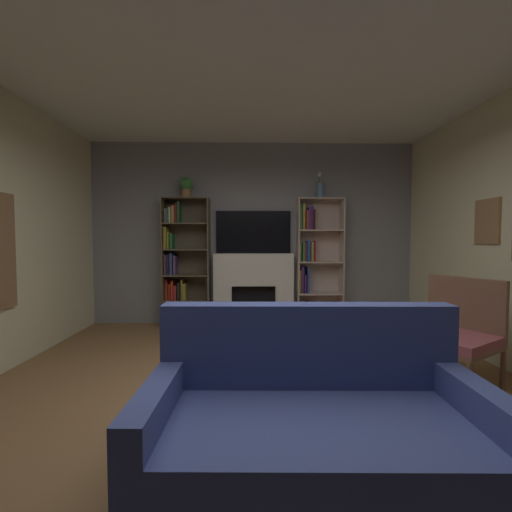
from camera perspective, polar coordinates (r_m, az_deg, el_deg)
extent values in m
plane|color=olive|center=(2.88, 0.62, -24.69)|extent=(6.93, 6.93, 0.00)
cube|color=gray|center=(5.47, -0.45, 3.72)|extent=(5.17, 0.06, 2.85)
cube|color=#9B734B|center=(4.49, 34.07, 4.79)|extent=(0.03, 0.38, 0.49)
cube|color=olive|center=(4.49, 33.97, 4.80)|extent=(0.01, 0.32, 0.43)
cube|color=white|center=(2.99, 0.65, 33.94)|extent=(5.17, 5.89, 0.06)
cube|color=white|center=(5.44, -5.53, -8.11)|extent=(0.28, 0.22, 0.61)
cube|color=white|center=(5.46, 4.67, -8.07)|extent=(0.28, 0.22, 0.61)
cube|color=white|center=(5.35, -0.43, -2.26)|extent=(1.24, 0.22, 0.50)
cube|color=black|center=(5.50, -0.44, -7.98)|extent=(0.68, 0.08, 0.61)
cube|color=#615654|center=(5.24, -0.37, -11.79)|extent=(1.34, 0.30, 0.03)
cube|color=black|center=(5.41, -0.44, 3.99)|extent=(1.17, 0.06, 0.66)
cube|color=brown|center=(5.44, -15.04, -1.02)|extent=(0.02, 0.34, 1.96)
cube|color=brown|center=(5.32, -7.83, -1.03)|extent=(0.02, 0.34, 1.96)
cube|color=brown|center=(5.52, -11.19, -0.92)|extent=(0.70, 0.02, 1.96)
cube|color=brown|center=(5.51, -11.38, -11.16)|extent=(0.67, 0.34, 0.02)
cube|color=#955026|center=(5.58, -14.50, -9.86)|extent=(0.03, 0.24, 0.20)
cube|color=#985F28|center=(5.55, -14.02, -9.56)|extent=(0.03, 0.26, 0.27)
cube|color=#4C3473|center=(5.56, -13.65, -9.73)|extent=(0.02, 0.23, 0.23)
cube|color=#1E6E54|center=(5.56, -13.19, -9.45)|extent=(0.04, 0.20, 0.29)
cube|color=red|center=(5.56, -12.75, -9.64)|extent=(0.04, 0.20, 0.25)
cube|color=brown|center=(5.44, -11.42, -7.23)|extent=(0.67, 0.34, 0.02)
cube|color=#AB3020|center=(5.53, -14.49, -5.36)|extent=(0.03, 0.19, 0.31)
cube|color=#B52B1B|center=(5.52, -14.02, -5.71)|extent=(0.03, 0.19, 0.25)
cube|color=#BD3C1A|center=(5.49, -13.60, -5.46)|extent=(0.03, 0.22, 0.30)
cube|color=#B3292D|center=(5.48, -13.12, -5.87)|extent=(0.04, 0.24, 0.23)
cube|color=black|center=(5.46, -12.57, -5.69)|extent=(0.04, 0.25, 0.27)
cube|color=#A37925|center=(5.45, -12.05, -5.45)|extent=(0.03, 0.24, 0.31)
cube|color=olive|center=(5.43, -11.64, -5.79)|extent=(0.04, 0.27, 0.25)
cube|color=brown|center=(5.38, -11.46, -3.11)|extent=(0.67, 0.34, 0.02)
cube|color=#603C77|center=(5.46, -14.64, -1.38)|extent=(0.02, 0.24, 0.30)
cube|color=black|center=(5.46, -14.25, -1.32)|extent=(0.04, 0.23, 0.31)
cube|color=#314489|center=(5.44, -13.74, -1.22)|extent=(0.04, 0.24, 0.33)
cube|color=#60406F|center=(5.43, -13.21, -1.43)|extent=(0.03, 0.24, 0.29)
cube|color=brown|center=(5.36, -11.50, 1.07)|extent=(0.67, 0.34, 0.02)
cube|color=olive|center=(5.43, -14.63, 2.91)|extent=(0.04, 0.27, 0.33)
cube|color=olive|center=(5.44, -14.19, 2.54)|extent=(0.02, 0.24, 0.26)
cube|color=#267039|center=(5.43, -13.73, 2.39)|extent=(0.03, 0.24, 0.23)
cube|color=brown|center=(5.36, -11.53, 5.26)|extent=(0.67, 0.34, 0.02)
cube|color=beige|center=(5.47, -14.69, 6.40)|extent=(0.03, 0.21, 0.22)
cube|color=#336656|center=(5.43, -14.30, 6.43)|extent=(0.03, 0.29, 0.21)
cube|color=beige|center=(5.42, -13.90, 6.56)|extent=(0.02, 0.28, 0.24)
cube|color=#A58D3B|center=(5.43, -13.45, 6.70)|extent=(0.04, 0.25, 0.26)
cube|color=#B22732|center=(5.45, -13.00, 6.89)|extent=(0.03, 0.20, 0.30)
cube|color=#266939|center=(5.42, -12.60, 7.03)|extent=(0.02, 0.24, 0.32)
cube|color=brown|center=(5.39, -11.57, 9.33)|extent=(0.67, 0.34, 0.02)
cube|color=beige|center=(5.36, 6.94, -1.00)|extent=(0.02, 0.30, 1.96)
cube|color=beige|center=(5.50, 14.04, -0.97)|extent=(0.02, 0.30, 1.96)
cube|color=beige|center=(5.56, 10.23, -0.89)|extent=(0.70, 0.02, 1.96)
cube|color=beige|center=(5.57, 10.45, -11.02)|extent=(0.67, 0.30, 0.02)
cube|color=black|center=(5.51, 7.25, -9.40)|extent=(0.04, 0.20, 0.31)
cube|color=beige|center=(5.51, 7.84, -9.26)|extent=(0.04, 0.21, 0.34)
cube|color=#A48136|center=(5.52, 8.34, -9.55)|extent=(0.03, 0.22, 0.28)
cube|color=#A32627|center=(5.50, 8.79, -9.24)|extent=(0.03, 0.25, 0.34)
cube|color=beige|center=(5.53, 9.14, -9.49)|extent=(0.03, 0.22, 0.28)
cube|color=#622876|center=(5.53, 9.49, -9.36)|extent=(0.03, 0.23, 0.31)
cube|color=beige|center=(5.47, 10.49, -6.12)|extent=(0.67, 0.30, 0.02)
cube|color=olive|center=(5.41, 7.22, -4.19)|extent=(0.03, 0.23, 0.36)
cube|color=#56336D|center=(5.43, 7.63, -3.91)|extent=(0.03, 0.20, 0.41)
cube|color=#5D3081|center=(5.43, 8.07, -4.57)|extent=(0.02, 0.21, 0.28)
cube|color=#2A408F|center=(5.42, 8.53, -3.94)|extent=(0.03, 0.24, 0.40)
cube|color=beige|center=(5.42, 10.53, -0.98)|extent=(0.67, 0.30, 0.02)
cube|color=olive|center=(5.38, 7.25, 0.69)|extent=(0.03, 0.22, 0.30)
cube|color=#2C6A3F|center=(5.38, 7.78, 0.68)|extent=(0.03, 0.23, 0.30)
cube|color=#A62631|center=(5.40, 8.13, 0.66)|extent=(0.03, 0.20, 0.29)
cube|color=#244897|center=(5.39, 8.60, 0.83)|extent=(0.04, 0.24, 0.32)
cube|color=olive|center=(5.42, 9.20, 0.73)|extent=(0.04, 0.21, 0.30)
cube|color=#B12234|center=(5.43, 9.63, 0.83)|extent=(0.02, 0.19, 0.32)
cube|color=beige|center=(5.41, 10.58, 4.21)|extent=(0.67, 0.30, 0.02)
cube|color=#336F39|center=(5.38, 7.33, 6.34)|extent=(0.03, 0.23, 0.38)
cube|color=olive|center=(5.39, 7.82, 6.44)|extent=(0.04, 0.22, 0.40)
cube|color=#A9361E|center=(5.39, 8.36, 5.89)|extent=(0.03, 0.24, 0.29)
cube|color=#52317D|center=(5.41, 8.76, 6.19)|extent=(0.04, 0.21, 0.35)
cube|color=#4A2469|center=(5.44, 9.18, 6.25)|extent=(0.04, 0.18, 0.37)
cube|color=brown|center=(5.45, 9.69, 5.96)|extent=(0.02, 0.18, 0.32)
cube|color=beige|center=(5.44, 10.62, 9.28)|extent=(0.67, 0.30, 0.02)
cylinder|color=#9E7144|center=(5.42, -11.54, 10.09)|extent=(0.16, 0.16, 0.13)
sphere|color=#3E7E3B|center=(5.44, -11.56, 11.64)|extent=(0.21, 0.21, 0.21)
cylinder|color=teal|center=(5.46, 10.63, 10.58)|extent=(0.12, 0.12, 0.23)
cylinder|color=#4C7F3F|center=(5.50, 10.45, 12.41)|extent=(0.01, 0.01, 0.13)
sphere|color=silver|center=(5.51, 10.45, 13.06)|extent=(0.05, 0.05, 0.05)
cylinder|color=#4C7F3F|center=(5.50, 10.55, 12.52)|extent=(0.01, 0.01, 0.15)
sphere|color=silver|center=(5.52, 10.56, 13.28)|extent=(0.05, 0.05, 0.05)
cube|color=#414F8E|center=(2.10, 9.96, -29.59)|extent=(1.82, 0.95, 0.41)
cube|color=#414F8E|center=(2.23, 8.45, -14.40)|extent=(1.80, 0.22, 0.51)
cube|color=#414F8E|center=(2.32, 32.62, -24.10)|extent=(0.17, 0.89, 0.59)
cube|color=#414F8E|center=(2.09, -15.91, -26.91)|extent=(0.17, 0.89, 0.59)
cylinder|color=brown|center=(3.81, 35.84, -14.91)|extent=(0.04, 0.04, 0.41)
cylinder|color=brown|center=(4.07, 27.06, -13.55)|extent=(0.04, 0.04, 0.41)
cylinder|color=brown|center=(3.29, 31.92, -17.62)|extent=(0.04, 0.04, 0.41)
cylinder|color=brown|center=(3.59, 22.16, -15.66)|extent=(0.04, 0.04, 0.41)
cube|color=#954950|center=(3.61, 29.30, -11.67)|extent=(0.91, 0.92, 0.08)
cube|color=brown|center=(3.62, 29.28, -12.59)|extent=(0.91, 0.92, 0.04)
cube|color=brown|center=(3.81, 31.42, -7.27)|extent=(0.41, 0.62, 0.56)
cube|color=brown|center=(2.73, 6.52, -17.61)|extent=(0.74, 0.41, 0.04)
cylinder|color=brown|center=(2.62, -1.07, -23.26)|extent=(0.05, 0.05, 0.36)
cylinder|color=brown|center=(2.71, 14.92, -22.40)|extent=(0.05, 0.05, 0.36)
cylinder|color=brown|center=(2.95, -1.12, -20.17)|extent=(0.05, 0.05, 0.36)
cylinder|color=brown|center=(3.03, 12.87, -19.58)|extent=(0.05, 0.05, 0.36)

